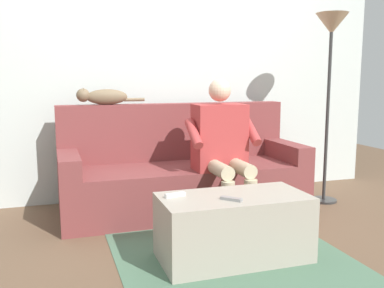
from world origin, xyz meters
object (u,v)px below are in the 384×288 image
(coffee_table, at_px, (233,227))
(remote_white, at_px, (175,195))
(remote_gray, at_px, (231,199))
(cat_on_backrest, at_px, (103,97))
(person_solo_seated, at_px, (222,144))
(couch, at_px, (182,175))
(floor_lamp, at_px, (331,43))

(coffee_table, xyz_separation_m, remote_white, (0.36, -0.08, 0.22))
(remote_gray, bearing_deg, cat_on_backrest, 159.09)
(person_solo_seated, bearing_deg, coffee_table, 73.64)
(couch, distance_m, remote_white, 1.11)
(couch, bearing_deg, remote_white, 70.96)
(person_solo_seated, relative_size, remote_white, 8.51)
(couch, xyz_separation_m, remote_white, (0.36, 1.04, 0.12))
(couch, relative_size, coffee_table, 2.22)
(couch, xyz_separation_m, coffee_table, (0.00, 1.13, -0.10))
(couch, distance_m, coffee_table, 1.13)
(coffee_table, distance_m, remote_gray, 0.24)
(coffee_table, distance_m, cat_on_backrest, 1.71)
(cat_on_backrest, bearing_deg, remote_white, 102.28)
(coffee_table, xyz_separation_m, remote_gray, (0.06, 0.09, 0.22))
(remote_gray, height_order, floor_lamp, floor_lamp)
(remote_white, height_order, floor_lamp, floor_lamp)
(cat_on_backrest, bearing_deg, floor_lamp, 167.80)
(couch, height_order, cat_on_backrest, cat_on_backrest)
(remote_white, bearing_deg, floor_lamp, 14.20)
(cat_on_backrest, height_order, remote_gray, cat_on_backrest)
(floor_lamp, bearing_deg, couch, -7.70)
(couch, bearing_deg, cat_on_backrest, -21.02)
(couch, xyz_separation_m, floor_lamp, (-1.33, 0.18, 1.14))
(remote_gray, xyz_separation_m, floor_lamp, (-1.39, -1.04, 1.02))
(cat_on_backrest, distance_m, floor_lamp, 2.07)
(couch, distance_m, remote_gray, 1.23)
(cat_on_backrest, bearing_deg, coffee_table, 115.00)
(coffee_table, height_order, remote_white, remote_white)
(coffee_table, bearing_deg, floor_lamp, -144.50)
(coffee_table, relative_size, remote_gray, 6.98)
(person_solo_seated, relative_size, remote_gray, 8.47)
(couch, xyz_separation_m, person_solo_seated, (-0.22, 0.39, 0.32))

